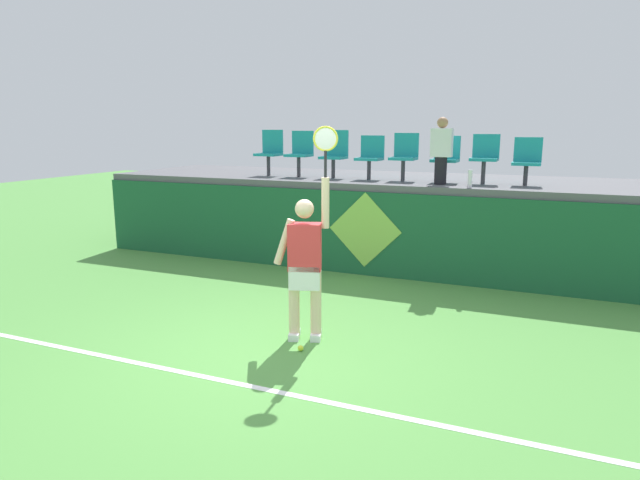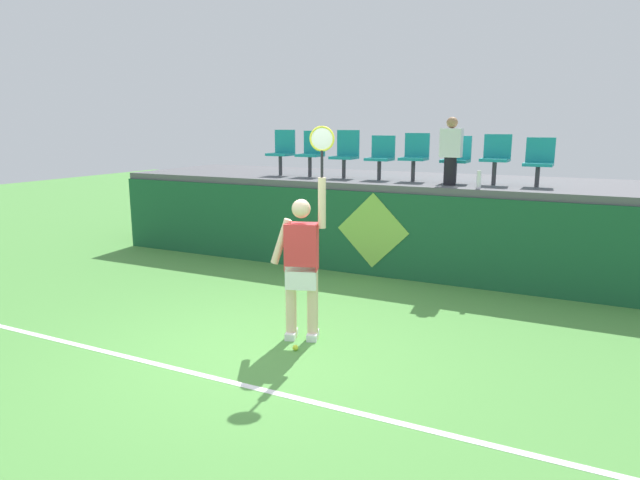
{
  "view_description": "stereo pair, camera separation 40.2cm",
  "coord_description": "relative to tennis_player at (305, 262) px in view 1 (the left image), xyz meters",
  "views": [
    {
      "loc": [
        2.82,
        -5.09,
        2.5
      ],
      "look_at": [
        0.1,
        1.31,
        1.07
      ],
      "focal_mm": 31.21,
      "sensor_mm": 36.0,
      "label": 1
    },
    {
      "loc": [
        3.18,
        -4.92,
        2.5
      ],
      "look_at": [
        0.1,
        1.31,
        1.07
      ],
      "focal_mm": 31.21,
      "sensor_mm": 36.0,
      "label": 2
    }
  ],
  "objects": [
    {
      "name": "court_back_wall",
      "position": [
        -0.2,
        3.12,
        -0.23
      ],
      "size": [
        11.0,
        0.2,
        1.42
      ],
      "primitive_type": "cube",
      "color": "#195633",
      "rests_on": "ground_plane"
    },
    {
      "name": "stadium_chair_4",
      "position": [
        0.12,
        3.98,
        1.06
      ],
      "size": [
        0.44,
        0.42,
        0.83
      ],
      "color": "#38383D",
      "rests_on": "spectator_platform"
    },
    {
      "name": "spectator_0",
      "position": [
        0.84,
        3.56,
        1.17
      ],
      "size": [
        0.34,
        0.2,
        1.1
      ],
      "color": "black",
      "rests_on": "spectator_platform"
    },
    {
      "name": "spectator_platform",
      "position": [
        -0.2,
        4.5,
        0.54
      ],
      "size": [
        11.0,
        2.87,
        0.12
      ],
      "primitive_type": "cube",
      "color": "#56565B",
      "rests_on": "court_back_wall"
    },
    {
      "name": "tennis_player",
      "position": [
        0.0,
        0.0,
        0.0
      ],
      "size": [
        0.73,
        0.37,
        2.5
      ],
      "color": "white",
      "rests_on": "ground_plane"
    },
    {
      "name": "stadium_chair_7",
      "position": [
        2.16,
        3.98,
        1.03
      ],
      "size": [
        0.44,
        0.42,
        0.77
      ],
      "color": "#38383D",
      "rests_on": "spectator_platform"
    },
    {
      "name": "stadium_chair_1",
      "position": [
        -1.91,
        3.98,
        1.08
      ],
      "size": [
        0.44,
        0.42,
        0.86
      ],
      "color": "#38383D",
      "rests_on": "spectator_platform"
    },
    {
      "name": "stadium_chair_6",
      "position": [
        1.49,
        3.98,
        1.07
      ],
      "size": [
        0.44,
        0.42,
        0.82
      ],
      "color": "#38383D",
      "rests_on": "spectator_platform"
    },
    {
      "name": "wall_signage_mount",
      "position": [
        -0.27,
        3.01,
        -0.94
      ],
      "size": [
        1.27,
        0.01,
        1.42
      ],
      "color": "#195633",
      "rests_on": "ground_plane"
    },
    {
      "name": "tennis_ball",
      "position": [
        0.11,
        -0.37,
        -0.91
      ],
      "size": [
        0.07,
        0.07,
        0.07
      ],
      "primitive_type": "sphere",
      "color": "#D1E533",
      "rests_on": "ground_plane"
    },
    {
      "name": "stadium_chair_5",
      "position": [
        0.84,
        3.98,
        1.04
      ],
      "size": [
        0.44,
        0.42,
        0.79
      ],
      "color": "#38383D",
      "rests_on": "spectator_platform"
    },
    {
      "name": "stadium_chair_2",
      "position": [
        -1.21,
        3.99,
        1.08
      ],
      "size": [
        0.44,
        0.42,
        0.88
      ],
      "color": "#38383D",
      "rests_on": "spectator_platform"
    },
    {
      "name": "water_bottle",
      "position": [
        1.37,
        3.24,
        0.74
      ],
      "size": [
        0.07,
        0.07,
        0.28
      ],
      "primitive_type": "cylinder",
      "color": "white",
      "rests_on": "spectator_platform"
    },
    {
      "name": "ground_plane",
      "position": [
        -0.2,
        -0.63,
        -0.94
      ],
      "size": [
        40.0,
        40.0,
        0.0
      ],
      "primitive_type": "plane",
      "color": "#519342"
    },
    {
      "name": "stadium_chair_0",
      "position": [
        -2.56,
        3.98,
        1.09
      ],
      "size": [
        0.44,
        0.42,
        0.88
      ],
      "color": "#38383D",
      "rests_on": "spectator_platform"
    },
    {
      "name": "stadium_chair_3",
      "position": [
        -0.51,
        3.98,
        1.04
      ],
      "size": [
        0.44,
        0.42,
        0.78
      ],
      "color": "#38383D",
      "rests_on": "spectator_platform"
    },
    {
      "name": "court_baseline_stripe",
      "position": [
        -0.2,
        -1.36,
        -0.94
      ],
      "size": [
        9.9,
        0.08,
        0.01
      ],
      "primitive_type": "cube",
      "color": "white",
      "rests_on": "ground_plane"
    }
  ]
}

